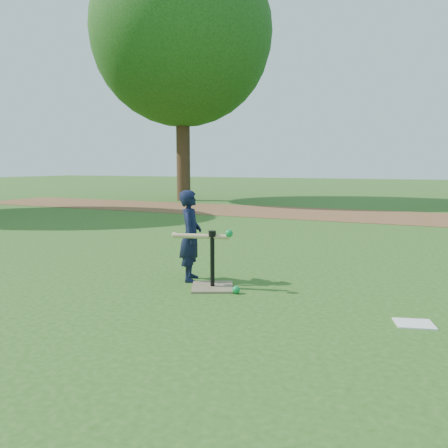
% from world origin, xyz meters
% --- Properties ---
extents(ground, '(80.00, 80.00, 0.00)m').
position_xyz_m(ground, '(0.00, 0.00, 0.00)').
color(ground, '#285116').
rests_on(ground, ground).
extents(dirt_strip, '(24.00, 3.00, 0.01)m').
position_xyz_m(dirt_strip, '(0.00, 7.50, 0.01)').
color(dirt_strip, brown).
rests_on(dirt_strip, ground).
extents(child, '(0.36, 0.44, 1.02)m').
position_xyz_m(child, '(-0.34, 0.11, 0.51)').
color(child, black).
rests_on(child, ground).
extents(wiffle_ball_ground, '(0.08, 0.08, 0.08)m').
position_xyz_m(wiffle_ball_ground, '(0.34, -0.17, 0.04)').
color(wiffle_ball_ground, '#0D903B').
rests_on(wiffle_ball_ground, ground).
extents(clipboard, '(0.35, 0.30, 0.01)m').
position_xyz_m(clipboard, '(2.00, -0.37, 0.01)').
color(clipboard, white).
rests_on(clipboard, ground).
extents(batting_tee, '(0.57, 0.57, 0.61)m').
position_xyz_m(batting_tee, '(0.03, -0.08, 0.11)').
color(batting_tee, '#7A694D').
rests_on(batting_tee, ground).
extents(swing_action, '(0.69, 0.19, 0.12)m').
position_xyz_m(swing_action, '(-0.06, -0.10, 0.56)').
color(swing_action, tan).
rests_on(swing_action, ground).
extents(tree_left, '(6.40, 6.40, 9.08)m').
position_xyz_m(tree_left, '(-6.00, 10.00, 5.87)').
color(tree_left, '#382316').
rests_on(tree_left, ground).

